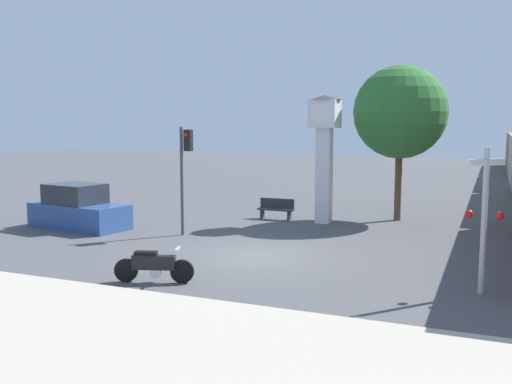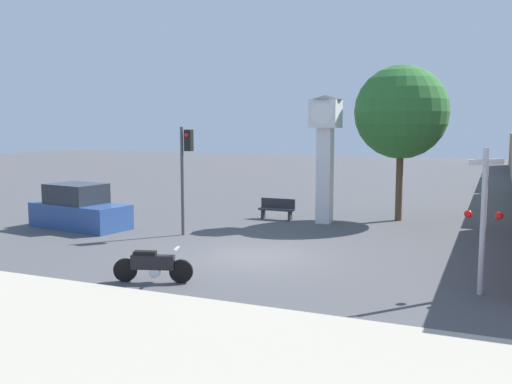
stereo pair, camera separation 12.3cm
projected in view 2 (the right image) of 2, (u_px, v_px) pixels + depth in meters
name	position (u px, v px, depth m)	size (l,w,h in m)	color
ground_plane	(254.00, 256.00, 18.24)	(120.00, 120.00, 0.00)	#4C4C4F
sidewalk_strip	(95.00, 339.00, 11.05)	(36.00, 6.00, 0.10)	#B2A893
motorcycle	(153.00, 266.00, 15.16)	(2.08, 0.82, 0.95)	black
clock_tower	(325.00, 139.00, 24.05)	(1.40, 1.40, 5.42)	white
traffic_light	(185.00, 161.00, 21.37)	(0.50, 0.35, 4.11)	#47474C
railroad_crossing_signal	(483.00, 215.00, 13.90)	(0.90, 0.82, 3.64)	#B7B7BC
street_tree	(401.00, 112.00, 24.55)	(4.03, 4.03, 6.74)	brown
bench	(277.00, 208.00, 25.34)	(1.60, 0.44, 0.92)	#2D2D33
parked_car	(79.00, 209.00, 23.24)	(4.42, 2.41, 1.80)	#2D4C8C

